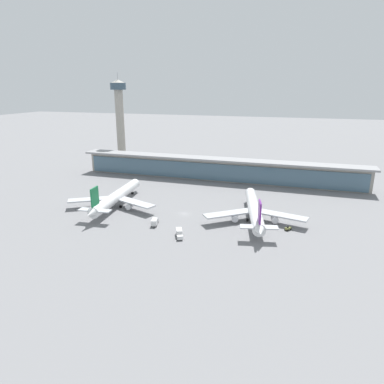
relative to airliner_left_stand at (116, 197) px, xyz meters
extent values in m
plane|color=slate|center=(37.34, 0.32, -5.20)|extent=(1200.00, 1200.00, 0.00)
cylinder|color=white|center=(-0.12, 1.26, 0.02)|extent=(10.37, 52.47, 5.50)
cone|color=white|center=(-2.77, 29.43, 0.02)|extent=(5.83, 5.44, 5.39)
cone|color=white|center=(2.51, -26.63, 0.57)|extent=(5.50, 6.49, 4.95)
cube|color=black|center=(-2.48, 26.29, 0.98)|extent=(4.32, 2.65, 0.66)
cube|color=#B7BABF|center=(-11.48, -4.62, -0.94)|extent=(23.41, 17.53, 0.66)
cube|color=#B7BABF|center=(12.14, -2.39, -0.94)|extent=(24.34, 14.03, 0.66)
cylinder|color=silver|center=(-8.59, -4.91, -2.84)|extent=(3.40, 4.25, 3.04)
cylinder|color=silver|center=(9.36, -3.21, -2.84)|extent=(3.40, 4.25, 3.04)
cube|color=#14703D|center=(2.06, -21.88, 7.04)|extent=(1.28, 6.67, 8.54)
cube|color=#B7BABF|center=(2.15, -22.82, 0.85)|extent=(15.50, 5.58, 0.47)
cylinder|color=black|center=(-2.87, -1.86, -4.53)|extent=(1.26, 1.43, 1.33)
cylinder|color=black|center=(3.17, -1.29, -4.53)|extent=(1.26, 1.43, 1.33)
cylinder|color=black|center=(-2.08, 22.04, -4.53)|extent=(1.26, 1.43, 1.33)
cylinder|color=white|center=(71.02, 3.54, 0.02)|extent=(16.70, 52.13, 5.50)
cone|color=white|center=(64.88, 31.16, 0.02)|extent=(6.34, 6.00, 5.39)
cone|color=white|center=(77.10, -23.81, 0.57)|extent=(6.15, 6.98, 4.95)
cube|color=black|center=(65.56, 28.08, 0.98)|extent=(4.52, 3.12, 0.66)
cube|color=#B7BABF|center=(60.48, -3.71, -0.94)|extent=(22.34, 19.53, 0.66)
cube|color=#B7BABF|center=(83.63, 1.44, -0.94)|extent=(24.48, 11.43, 0.66)
cylinder|color=silver|center=(63.38, -3.63, -2.84)|extent=(3.83, 4.55, 3.04)
cylinder|color=silver|center=(80.97, 0.28, -2.84)|extent=(3.83, 4.55, 3.04)
cube|color=#661E84|center=(76.06, -19.15, 7.04)|extent=(2.09, 6.63, 8.54)
cube|color=#B7BABF|center=(76.27, -20.08, 0.85)|extent=(15.72, 7.37, 0.47)
cylinder|color=black|center=(68.67, 0.10, -4.53)|extent=(1.40, 1.54, 1.33)
cylinder|color=black|center=(74.60, 1.42, -4.53)|extent=(1.40, 1.54, 1.33)
cylinder|color=black|center=(66.49, 23.91, -4.53)|extent=(1.40, 1.54, 1.33)
cube|color=gray|center=(28.60, -14.30, -4.00)|extent=(2.67, 2.31, 1.50)
cube|color=black|center=(28.40, -13.53, -3.70)|extent=(2.04, 0.62, 0.70)
cube|color=silver|center=(29.60, -18.28, -3.35)|extent=(3.36, 5.02, 2.50)
cylinder|color=black|center=(27.77, -15.34, -4.75)|extent=(0.49, 0.94, 0.90)
cylinder|color=black|center=(29.82, -14.82, -4.75)|extent=(0.49, 0.94, 0.90)
cylinder|color=black|center=(28.94, -19.99, -4.75)|extent=(0.49, 0.94, 0.90)
cylinder|color=black|center=(30.99, -19.47, -4.75)|extent=(0.49, 0.94, 0.90)
cube|color=olive|center=(87.25, -5.17, -4.30)|extent=(2.88, 3.14, 0.90)
cube|color=black|center=(87.07, -5.41, -3.50)|extent=(0.98, 0.98, 0.70)
cylinder|color=black|center=(87.27, -3.96, -4.75)|extent=(0.76, 0.89, 0.90)
cylinder|color=black|center=(88.41, -4.81, -4.75)|extent=(0.76, 0.89, 0.90)
cylinder|color=black|center=(86.09, -5.53, -4.75)|extent=(0.76, 0.89, 0.90)
cylinder|color=black|center=(87.24, -6.38, -4.75)|extent=(0.76, 0.89, 0.90)
cube|color=silver|center=(45.70, -29.15, -4.00)|extent=(2.84, 2.59, 1.50)
cube|color=black|center=(46.03, -29.87, -3.70)|extent=(1.93, 0.97, 0.70)
cube|color=silver|center=(43.99, -25.42, -3.35)|extent=(4.01, 5.14, 2.50)
cylinder|color=black|center=(46.32, -27.98, -4.75)|extent=(0.63, 0.93, 0.90)
cylinder|color=black|center=(44.40, -28.86, -4.75)|extent=(0.63, 0.93, 0.90)
cylinder|color=black|center=(44.32, -23.61, -4.75)|extent=(0.63, 0.93, 0.90)
cylinder|color=black|center=(42.40, -24.50, -4.75)|extent=(0.63, 0.93, 0.90)
cube|color=#9E998E|center=(37.34, 68.88, 1.80)|extent=(187.84, 8.00, 14.00)
cube|color=slate|center=(37.34, 64.58, 1.10)|extent=(184.08, 0.50, 11.20)
cube|color=gray|center=(37.34, 66.88, 9.40)|extent=(191.59, 12.80, 1.20)
cylinder|color=#9E998E|center=(-48.19, 94.94, 23.84)|extent=(6.40, 6.40, 58.07)
cylinder|color=#384C5B|center=(-48.19, 94.94, 55.37)|extent=(12.00, 12.00, 5.00)
cone|color=#9E998E|center=(-48.19, 94.94, 59.07)|extent=(10.20, 10.20, 2.40)
cylinder|color=#99999E|center=(-48.19, 94.94, 62.77)|extent=(0.36, 0.36, 5.00)
camera|label=1|loc=(90.06, -151.61, 54.73)|focal=32.50mm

